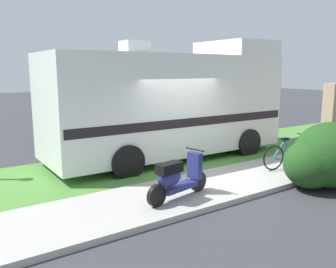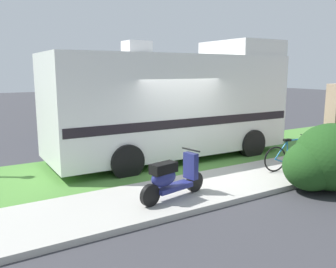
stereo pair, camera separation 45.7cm
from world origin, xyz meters
TOP-DOWN VIEW (x-y plane):
  - ground_plane at (0.00, 0.00)m, footprint 80.00×80.00m
  - sidewalk at (0.00, -1.20)m, footprint 24.00×2.00m
  - grass_strip at (0.00, 1.50)m, footprint 24.00×3.40m
  - motorhome_rv at (0.53, 1.75)m, footprint 7.39×2.75m
  - scooter at (-1.60, -1.51)m, footprint 1.68×0.60m
  - bicycle at (2.29, -1.34)m, footprint 1.74×0.53m
  - pickup_truck_near at (1.60, 6.08)m, footprint 5.43×2.30m
  - bush_by_porch at (1.89, -2.68)m, footprint 2.14×1.61m
  - bottle_green at (4.13, -1.00)m, footprint 0.07×0.07m

SIDE VIEW (x-z plane):
  - ground_plane at x=0.00m, z-range 0.00..0.00m
  - grass_strip at x=0.00m, z-range 0.00..0.08m
  - sidewalk at x=0.00m, z-range 0.00..0.12m
  - bottle_green at x=4.13m, z-range 0.10..0.33m
  - bicycle at x=2.29m, z-range 0.05..0.94m
  - scooter at x=-1.60m, z-range 0.09..1.06m
  - bush_by_porch at x=1.89m, z-range -0.04..1.48m
  - pickup_truck_near at x=1.60m, z-range 0.07..1.82m
  - motorhome_rv at x=0.53m, z-range -0.09..3.58m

